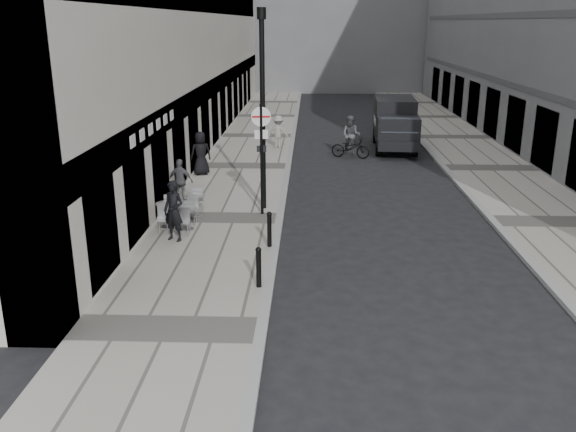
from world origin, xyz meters
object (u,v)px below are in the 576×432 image
(cyclist, at_px, (351,142))
(lamppost, at_px, (263,101))
(sign_post, at_px, (261,144))
(panel_van, at_px, (395,121))
(walking_man, at_px, (174,211))

(cyclist, bearing_deg, lamppost, -93.76)
(sign_post, relative_size, lamppost, 0.56)
(lamppost, height_order, panel_van, lamppost)
(walking_man, distance_m, panel_van, 16.78)
(walking_man, height_order, panel_van, panel_van)
(sign_post, bearing_deg, panel_van, 57.91)
(lamppost, distance_m, cyclist, 10.00)
(walking_man, distance_m, lamppost, 4.98)
(lamppost, bearing_deg, cyclist, 68.25)
(cyclist, bearing_deg, sign_post, -92.34)
(walking_man, distance_m, cyclist, 13.59)
(panel_van, relative_size, cyclist, 2.70)
(sign_post, relative_size, panel_van, 0.67)
(panel_van, distance_m, cyclist, 3.40)
(lamppost, height_order, cyclist, lamppost)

